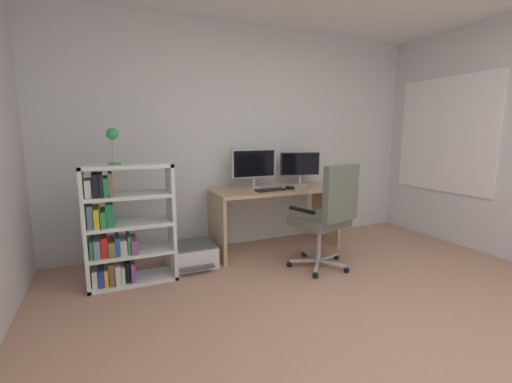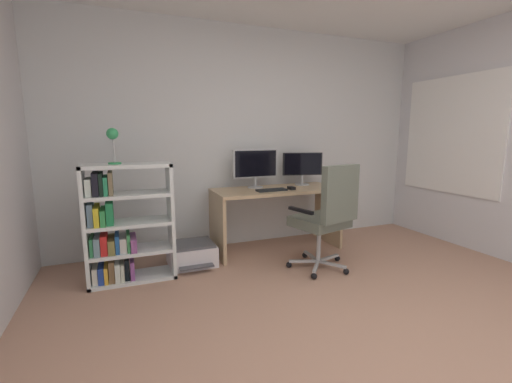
{
  "view_description": "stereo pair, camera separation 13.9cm",
  "coord_description": "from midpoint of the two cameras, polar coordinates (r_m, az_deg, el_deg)",
  "views": [
    {
      "loc": [
        -1.63,
        -1.36,
        1.36
      ],
      "look_at": [
        -0.2,
        1.84,
        0.77
      ],
      "focal_mm": 24.01,
      "sensor_mm": 36.0,
      "label": 1
    },
    {
      "loc": [
        -1.5,
        -1.42,
        1.36
      ],
      "look_at": [
        -0.2,
        1.84,
        0.77
      ],
      "focal_mm": 24.01,
      "sensor_mm": 36.0,
      "label": 2
    }
  ],
  "objects": [
    {
      "name": "ground_plane",
      "position": [
        2.5,
        22.24,
        -24.4
      ],
      "size": [
        4.65,
        5.05,
        0.02
      ],
      "primitive_type": "cube",
      "color": "tan",
      "rests_on": "ground"
    },
    {
      "name": "wall_back",
      "position": [
        4.26,
        -2.49,
        8.81
      ],
      "size": [
        4.65,
        0.1,
        2.6
      ],
      "primitive_type": "cube",
      "color": "silver",
      "rests_on": "ground"
    },
    {
      "name": "window_pane",
      "position": [
        4.93,
        28.26,
        8.26
      ],
      "size": [
        0.01,
        1.25,
        1.34
      ],
      "primitive_type": "cube",
      "color": "white"
    },
    {
      "name": "window_frame",
      "position": [
        4.93,
        28.21,
        8.26
      ],
      "size": [
        0.02,
        1.33,
        1.42
      ],
      "primitive_type": "cube",
      "color": "white"
    },
    {
      "name": "desk",
      "position": [
        4.02,
        2.18,
        -2.17
      ],
      "size": [
        1.47,
        0.61,
        0.73
      ],
      "color": "tan",
      "rests_on": "ground"
    },
    {
      "name": "monitor_main",
      "position": [
        4.0,
        -1.38,
        4.44
      ],
      "size": [
        0.55,
        0.18,
        0.45
      ],
      "color": "#B2B5B7",
      "rests_on": "desk"
    },
    {
      "name": "monitor_secondary",
      "position": [
        4.28,
        6.41,
        4.34
      ],
      "size": [
        0.49,
        0.18,
        0.4
      ],
      "color": "#B2B5B7",
      "rests_on": "desk"
    },
    {
      "name": "keyboard",
      "position": [
        3.82,
        1.41,
        0.26
      ],
      "size": [
        0.34,
        0.14,
        0.02
      ],
      "primitive_type": "cube",
      "rotation": [
        0.0,
        0.0,
        0.03
      ],
      "color": "black",
      "rests_on": "desk"
    },
    {
      "name": "computer_mouse",
      "position": [
        3.93,
        4.69,
        0.6
      ],
      "size": [
        0.06,
        0.1,
        0.03
      ],
      "primitive_type": "cube",
      "rotation": [
        0.0,
        0.0,
        0.03
      ],
      "color": "black",
      "rests_on": "desk"
    },
    {
      "name": "office_chair",
      "position": [
        3.43,
        10.72,
        -3.51
      ],
      "size": [
        0.63,
        0.66,
        1.07
      ],
      "color": "#B7BABC",
      "rests_on": "ground"
    },
    {
      "name": "bookshelf",
      "position": [
        3.36,
        -22.7,
        -5.87
      ],
      "size": [
        0.77,
        0.32,
        1.09
      ],
      "color": "white",
      "rests_on": "ground"
    },
    {
      "name": "desk_lamp",
      "position": [
        3.25,
        -23.92,
        8.02
      ],
      "size": [
        0.11,
        0.11,
        0.32
      ],
      "color": "#31A05B",
      "rests_on": "bookshelf"
    },
    {
      "name": "printer",
      "position": [
        3.7,
        -11.76,
        -10.28
      ],
      "size": [
        0.48,
        0.49,
        0.23
      ],
      "color": "silver",
      "rests_on": "ground"
    }
  ]
}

